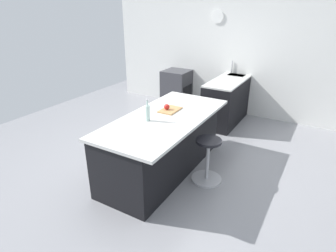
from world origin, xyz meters
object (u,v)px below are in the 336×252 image
object	(u,v)px
kitchen_island	(162,143)
cutting_board	(170,110)
stool_by_window	(207,161)
water_bottle	(148,112)
apple_red	(167,107)
oven_range	(177,88)

from	to	relation	value
kitchen_island	cutting_board	world-z (taller)	cutting_board
stool_by_window	cutting_board	bearing A→B (deg)	-104.30
stool_by_window	water_bottle	distance (m)	1.10
stool_by_window	apple_red	xyz separation A→B (m)	(-0.15, -0.76, 0.64)
stool_by_window	apple_red	distance (m)	1.01
kitchen_island	water_bottle	bearing A→B (deg)	-18.87
oven_range	water_bottle	world-z (taller)	water_bottle
oven_range	kitchen_island	world-z (taller)	same
oven_range	stool_by_window	world-z (taller)	oven_range
stool_by_window	apple_red	size ratio (longest dim) A/B	7.72
oven_range	cutting_board	bearing A→B (deg)	26.70
apple_red	water_bottle	xyz separation A→B (m)	(0.47, -0.03, 0.06)
apple_red	cutting_board	bearing A→B (deg)	133.34
oven_range	apple_red	distance (m)	2.78
cutting_board	water_bottle	xyz separation A→B (m)	(0.50, -0.06, 0.11)
apple_red	water_bottle	distance (m)	0.47
water_bottle	oven_range	bearing A→B (deg)	-158.47
kitchen_island	apple_red	world-z (taller)	apple_red
cutting_board	apple_red	size ratio (longest dim) A/B	4.24
water_bottle	apple_red	bearing A→B (deg)	176.73
oven_range	stool_by_window	xyz separation A→B (m)	(2.61, 1.94, -0.13)
kitchen_island	cutting_board	distance (m)	0.52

